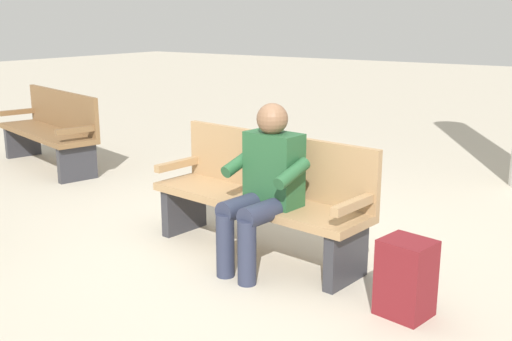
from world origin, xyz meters
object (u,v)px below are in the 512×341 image
bench_far (52,129)px  person_seated (264,183)px  backpack (406,278)px  bench_near (263,194)px

bench_far → person_seated: bearing=178.2°
person_seated → backpack: (-1.10, 0.11, -0.39)m
person_seated → bench_far: bearing=-10.0°
person_seated → backpack: person_seated is taller
backpack → bench_far: 5.04m
bench_near → person_seated: size_ratio=1.56×
backpack → bench_near: bearing=-15.8°
bench_near → bench_far: bearing=-7.1°
bench_near → bench_far: size_ratio=0.99×
bench_near → person_seated: person_seated is taller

